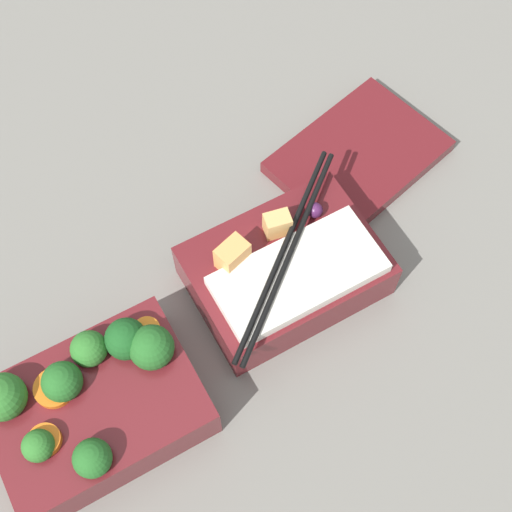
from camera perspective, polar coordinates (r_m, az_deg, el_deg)
The scene contains 4 objects.
ground_plane at distance 0.66m, azimuth -5.36°, elevation -7.84°, with size 3.00×3.00×0.00m, color slate.
bento_tray_vegetable at distance 0.62m, azimuth -12.79°, elevation -11.42°, with size 0.17×0.12×0.08m.
bento_tray_rice at distance 0.66m, azimuth 2.41°, elevation -1.19°, with size 0.18×0.15×0.08m.
bento_lid at distance 0.76m, azimuth 8.18°, elevation 7.89°, with size 0.17×0.12×0.02m, color maroon.
Camera 1 is at (-0.06, -0.22, 0.62)m, focal length 50.00 mm.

